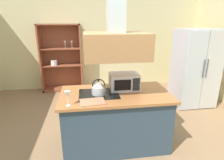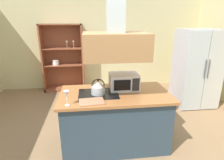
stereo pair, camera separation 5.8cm
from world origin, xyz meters
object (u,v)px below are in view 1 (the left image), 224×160
object	(u,v)px
refrigerator	(195,68)
cutting_board	(93,102)
dish_cabinet	(62,62)
microwave	(124,81)
kettle	(99,88)
wine_glass_on_counter	(67,95)

from	to	relation	value
refrigerator	cutting_board	size ratio (longest dim) A/B	5.27
refrigerator	dish_cabinet	world-z (taller)	dish_cabinet
dish_cabinet	microwave	bearing A→B (deg)	-63.43
refrigerator	microwave	bearing A→B (deg)	-149.44
dish_cabinet	kettle	distance (m)	2.86
kettle	microwave	bearing A→B (deg)	20.18
kettle	cutting_board	size ratio (longest dim) A/B	0.70
kettle	cutting_board	bearing A→B (deg)	-110.05
dish_cabinet	kettle	xyz separation A→B (m)	(0.86, -2.72, 0.17)
refrigerator	microwave	world-z (taller)	refrigerator
dish_cabinet	kettle	size ratio (longest dim) A/B	7.87
kettle	microwave	world-z (taller)	microwave
dish_cabinet	cutting_board	distance (m)	3.11
refrigerator	kettle	distance (m)	2.69
refrigerator	wine_glass_on_counter	xyz separation A→B (m)	(-2.78, -1.64, 0.16)
microwave	wine_glass_on_counter	distance (m)	0.99
refrigerator	cutting_board	xyz separation A→B (m)	(-2.46, -1.59, 0.01)
kettle	cutting_board	distance (m)	0.33
wine_glass_on_counter	refrigerator	bearing A→B (deg)	30.59
wine_glass_on_counter	kettle	bearing A→B (deg)	39.15
microwave	wine_glass_on_counter	world-z (taller)	microwave
kettle	wine_glass_on_counter	size ratio (longest dim) A/B	1.16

